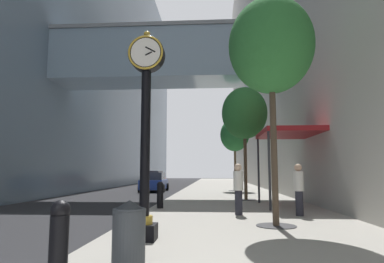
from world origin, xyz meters
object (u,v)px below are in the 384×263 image
Objects in this scene: bollard_third at (145,200)px; pedestrian_walking at (238,187)px; bollard_fourth at (160,194)px; street_tree_mid_near at (244,114)px; trash_bin at (129,233)px; pedestrian_by_clock at (299,188)px; street_tree_mid_far at (235,135)px; street_clock at (146,121)px; bollard_nearest at (59,237)px; street_tree_near at (271,47)px; car_red_near at (154,180)px; car_blue_mid at (154,182)px.

pedestrian_walking reaches higher than bollard_third.
bollard_fourth is 0.61× the size of pedestrian_walking.
bollard_third is at bearing -118.26° from street_tree_mid_near.
trash_bin is (0.88, -5.53, -0.03)m from bollard_third.
trash_bin is at bearing -84.12° from bollard_fourth.
pedestrian_by_clock is at bearing -79.33° from street_tree_mid_near.
street_tree_mid_far is 3.24× the size of pedestrian_walking.
street_clock is 4.41× the size of bollard_nearest.
street_tree_near reaches higher than bollard_fourth.
bollard_third is 9.27m from street_tree_mid_near.
street_tree_mid_far reaches higher than bollard_nearest.
street_clock is 0.78× the size of street_tree_mid_near.
car_red_near is at bearing 139.18° from street_tree_mid_far.
bollard_fourth is at bearing 95.98° from street_clock.
car_red_near is (-3.83, 28.69, 0.11)m from bollard_nearest.
street_tree_mid_far is at bearing 79.84° from bollard_nearest.
street_tree_mid_far reaches higher than car_blue_mid.
street_tree_mid_near is 7.49m from pedestrian_by_clock.
street_tree_mid_near is 1.06× the size of street_tree_mid_far.
bollard_fourth is 0.25× the size of car_red_near.
bollard_third is 6.18m from street_tree_near.
street_tree_mid_near is at bearing 76.62° from trash_bin.
pedestrian_walking is at bearing 175.76° from pedestrian_by_clock.
trash_bin is at bearing -80.94° from bollard_third.
bollard_fourth is 14.02m from street_tree_mid_far.
car_red_near is at bearing 99.61° from bollard_third.
street_clock is at bearing -106.94° from street_tree_mid_near.
street_clock reaches higher than car_red_near.
bollard_third is 16.85m from street_tree_mid_far.
car_blue_mid is (-2.70, 22.71, 0.05)m from bollard_nearest.
pedestrian_walking is (3.09, 1.10, 0.38)m from bollard_third.
car_red_near is (-3.83, 22.64, 0.11)m from bollard_third.
car_red_near is at bearing 99.82° from street_clock.
street_clock is 0.83× the size of street_tree_mid_far.
street_clock is 6.78m from bollard_fourth.
car_red_near is at bearing 97.61° from bollard_nearest.
car_blue_mid is (-3.58, 22.18, 0.09)m from trash_bin.
street_tree_near is at bearing -69.68° from car_blue_mid.
bollard_nearest is 0.27× the size of car_blue_mid.
street_tree_near is (3.26, 2.12, 2.52)m from street_clock.
street_tree_mid_far is at bearing 94.59° from pedestrian_by_clock.
bollard_nearest is (-0.67, -2.66, -2.07)m from street_clock.
bollard_third is 22.96m from car_red_near.
street_tree_mid_far is 15.25m from pedestrian_walking.
bollard_third is 0.19× the size of street_tree_mid_far.
pedestrian_walking is at bearing -69.59° from car_blue_mid.
street_tree_mid_far reaches higher than pedestrian_by_clock.
street_clock is 6.45m from pedestrian_by_clock.
car_blue_mid reaches higher than bollard_fourth.
bollard_third is 0.25× the size of car_red_near.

